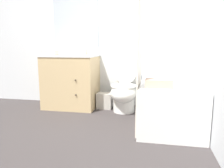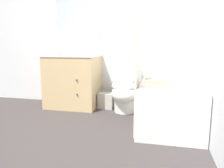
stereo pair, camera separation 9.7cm
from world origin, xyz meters
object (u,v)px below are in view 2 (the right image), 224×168
Objects in this scene: vanity_cabinet at (73,80)px; hand_towel_folded at (52,53)px; bathtub at (169,102)px; bath_towel_folded at (158,83)px; sink_faucet at (77,52)px; soap_dispenser at (94,50)px; wastebasket at (106,100)px; toilet at (125,90)px; tissue_box at (85,52)px.

vanity_cabinet is 0.54m from hand_towel_folded.
bathtub is 0.54m from bath_towel_folded.
sink_faucet is 0.48× the size of bath_towel_folded.
soap_dispenser reaches higher than bathtub.
vanity_cabinet is 0.59× the size of bathtub.
bath_towel_folded is (1.03, -0.92, -0.34)m from soap_dispenser.
soap_dispenser is 1.42m from bath_towel_folded.
bath_towel_folded is at bearing -31.84° from vanity_cabinet.
wastebasket is at bearing -14.04° from soap_dispenser.
hand_towel_folded is at bearing -150.19° from vanity_cabinet.
hand_towel_folded is at bearing -176.13° from toilet.
bathtub is at bearing -25.25° from wastebasket.
soap_dispenser reaches higher than vanity_cabinet.
vanity_cabinet is 3.82× the size of hand_towel_folded.
wastebasket is at bearing 9.38° from tissue_box.
vanity_cabinet is at bearing 29.81° from hand_towel_folded.
tissue_box is 0.16m from soap_dispenser.
sink_faucet is at bearing 157.13° from bathtub.
bath_towel_folded is (0.49, -0.77, 0.26)m from toilet.
hand_towel_folded is at bearing -126.48° from sink_faucet.
bath_towel_folded is at bearing -23.08° from hand_towel_folded.
sink_faucet is at bearing 142.29° from bath_towel_folded.
tissue_box is at bearing -170.62° from wastebasket.
soap_dispenser is (0.33, 0.08, 0.49)m from vanity_cabinet.
sink_faucet reaches higher than bathtub.
toilet is 0.60× the size of bathtub.
tissue_box is (-1.29, 0.40, 0.62)m from bathtub.
toilet is 0.40m from wastebasket.
sink_faucet is (-0.00, 0.21, 0.45)m from vanity_cabinet.
tissue_box is at bearing 175.96° from toilet.
hand_towel_folded is (-1.77, 0.28, 0.61)m from bathtub.
soap_dispenser is at bearing 21.08° from hand_towel_folded.
toilet is at bearing -16.94° from wastebasket.
sink_faucet is 0.10× the size of bathtub.
sink_faucet reaches higher than tissue_box.
soap_dispenser is at bearing 13.27° from vanity_cabinet.
bathtub is at bearing -23.34° from soap_dispenser.
soap_dispenser is at bearing -21.19° from sink_faucet.
toilet is at bearing -4.04° from tissue_box.
bathtub is at bearing -29.18° from toilet.
vanity_cabinet reaches higher than bath_towel_folded.
wastebasket is 0.84m from tissue_box.
vanity_cabinet is 3.45× the size of wastebasket.
bath_towel_folded reaches higher than wastebasket.
toilet reaches higher than bathtub.
soap_dispenser reaches higher than hand_towel_folded.
wastebasket is at bearing 154.75° from bathtub.
wastebasket is at bearing 12.34° from hand_towel_folded.
bathtub is 1.43m from soap_dispenser.
bathtub is 5.81× the size of wastebasket.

